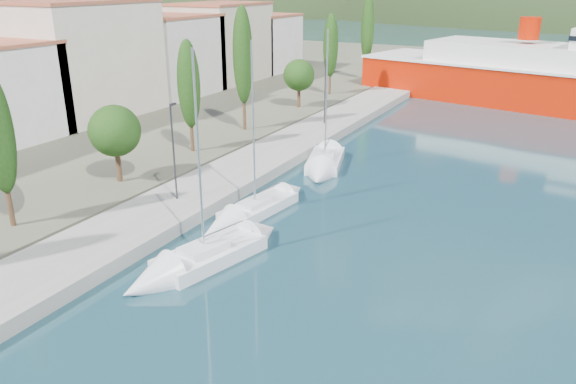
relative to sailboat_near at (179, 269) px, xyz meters
The scene contains 9 objects.
ground 110.74m from the sailboat_near, 88.12° to the left, with size 1400.00×1400.00×0.00m, color #1C3D47.
quay 17.52m from the sailboat_near, 107.83° to the left, with size 5.00×88.00×0.80m, color gray.
land_strip 50.91m from the sailboat_near, 148.40° to the left, with size 70.00×148.00×0.70m, color #565644.
town_buildings 39.91m from the sailboat_near, 135.80° to the left, with size 9.20×69.20×11.30m.
tree_row 25.39m from the sailboat_near, 116.77° to the left, with size 3.49×66.38×11.32m.
lamp_posts 8.70m from the sailboat_near, 133.19° to the left, with size 0.15×48.58×6.06m.
sailboat_near is the anchor object (origin of this frame).
sailboat_mid 7.03m from the sailboat_near, 97.58° to the left, with size 3.12×8.15×11.43m.
sailboat_far 17.76m from the sailboat_near, 91.09° to the left, with size 4.62×8.17×11.44m.
Camera 1 is at (12.68, -9.99, 13.77)m, focal length 35.00 mm.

